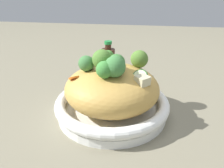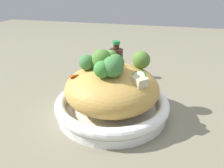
{
  "view_description": "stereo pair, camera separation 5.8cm",
  "coord_description": "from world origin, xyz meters",
  "views": [
    {
      "loc": [
        0.08,
        -0.52,
        0.34
      ],
      "look_at": [
        0.0,
        0.0,
        0.09
      ],
      "focal_mm": 35.07,
      "sensor_mm": 36.0,
      "label": 1
    },
    {
      "loc": [
        0.14,
        -0.51,
        0.34
      ],
      "look_at": [
        0.0,
        0.0,
        0.09
      ],
      "focal_mm": 35.07,
      "sensor_mm": 36.0,
      "label": 2
    }
  ],
  "objects": [
    {
      "name": "zucchini_slices",
      "position": [
        0.01,
        -0.01,
        0.14
      ],
      "size": [
        0.17,
        0.12,
        0.04
      ],
      "color": "beige",
      "rests_on": "serving_bowl"
    },
    {
      "name": "carrot_coins",
      "position": [
        -0.04,
        0.0,
        0.13
      ],
      "size": [
        0.14,
        0.09,
        0.04
      ],
      "color": "orange",
      "rests_on": "serving_bowl"
    },
    {
      "name": "ground_plane",
      "position": [
        0.0,
        0.0,
        0.0
      ],
      "size": [
        3.0,
        3.0,
        0.0
      ],
      "primitive_type": "plane",
      "color": "#77715C"
    },
    {
      "name": "soy_sauce_bottle",
      "position": [
        -0.06,
        0.27,
        0.06
      ],
      "size": [
        0.05,
        0.05,
        0.14
      ],
      "color": "#381E14",
      "rests_on": "ground_plane"
    },
    {
      "name": "serving_bowl",
      "position": [
        0.0,
        0.0,
        0.03
      ],
      "size": [
        0.31,
        0.31,
        0.05
      ],
      "color": "white",
      "rests_on": "ground_plane"
    },
    {
      "name": "noodle_heap",
      "position": [
        0.0,
        -0.0,
        0.08
      ],
      "size": [
        0.25,
        0.25,
        0.12
      ],
      "color": "#C29647",
      "rests_on": "serving_bowl"
    },
    {
      "name": "chicken_chunks",
      "position": [
        0.01,
        -0.01,
        0.14
      ],
      "size": [
        0.16,
        0.11,
        0.04
      ],
      "color": "beige",
      "rests_on": "serving_bowl"
    },
    {
      "name": "broccoli_florets",
      "position": [
        0.0,
        -0.01,
        0.15
      ],
      "size": [
        0.19,
        0.19,
        0.08
      ],
      "color": "#A5B872",
      "rests_on": "serving_bowl"
    }
  ]
}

